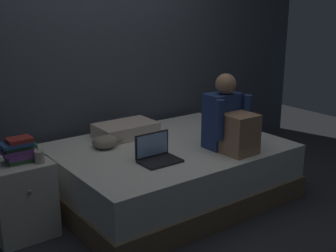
{
  "coord_description": "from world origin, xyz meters",
  "views": [
    {
      "loc": [
        -2.02,
        -2.67,
        1.75
      ],
      "look_at": [
        0.04,
        0.1,
        0.75
      ],
      "focal_mm": 46.72,
      "sensor_mm": 36.0,
      "label": 1
    }
  ],
  "objects_px": {
    "bed": "(169,171)",
    "book_stack": "(19,150)",
    "clothes_pile": "(108,140)",
    "person_sitting": "(229,122)",
    "pillow": "(126,130)",
    "mug": "(40,157)",
    "laptop": "(157,154)",
    "nightstand": "(21,198)"
  },
  "relations": [
    {
      "from": "person_sitting",
      "to": "mug",
      "type": "distance_m",
      "value": 1.58
    },
    {
      "from": "person_sitting",
      "to": "mug",
      "type": "height_order",
      "value": "person_sitting"
    },
    {
      "from": "laptop",
      "to": "person_sitting",
      "type": "bearing_deg",
      "value": -11.79
    },
    {
      "from": "laptop",
      "to": "book_stack",
      "type": "height_order",
      "value": "book_stack"
    },
    {
      "from": "bed",
      "to": "book_stack",
      "type": "xyz_separation_m",
      "value": [
        -1.29,
        0.14,
        0.43
      ]
    },
    {
      "from": "bed",
      "to": "clothes_pile",
      "type": "bearing_deg",
      "value": 145.16
    },
    {
      "from": "bed",
      "to": "clothes_pile",
      "type": "relative_size",
      "value": 6.08
    },
    {
      "from": "book_stack",
      "to": "pillow",
      "type": "bearing_deg",
      "value": 15.68
    },
    {
      "from": "laptop",
      "to": "clothes_pile",
      "type": "relative_size",
      "value": 0.97
    },
    {
      "from": "book_stack",
      "to": "clothes_pile",
      "type": "bearing_deg",
      "value": 11.74
    },
    {
      "from": "nightstand",
      "to": "mug",
      "type": "bearing_deg",
      "value": -42.69
    },
    {
      "from": "book_stack",
      "to": "mug",
      "type": "height_order",
      "value": "book_stack"
    },
    {
      "from": "bed",
      "to": "book_stack",
      "type": "distance_m",
      "value": 1.36
    },
    {
      "from": "book_stack",
      "to": "clothes_pile",
      "type": "xyz_separation_m",
      "value": [
        0.84,
        0.17,
        -0.13
      ]
    },
    {
      "from": "nightstand",
      "to": "bed",
      "type": "bearing_deg",
      "value": -6.68
    },
    {
      "from": "person_sitting",
      "to": "laptop",
      "type": "relative_size",
      "value": 2.05
    },
    {
      "from": "person_sitting",
      "to": "mug",
      "type": "relative_size",
      "value": 7.28
    },
    {
      "from": "book_stack",
      "to": "person_sitting",
      "type": "bearing_deg",
      "value": -18.38
    },
    {
      "from": "bed",
      "to": "clothes_pile",
      "type": "height_order",
      "value": "clothes_pile"
    },
    {
      "from": "bed",
      "to": "pillow",
      "type": "distance_m",
      "value": 0.58
    },
    {
      "from": "person_sitting",
      "to": "book_stack",
      "type": "bearing_deg",
      "value": 161.62
    },
    {
      "from": "clothes_pile",
      "to": "person_sitting",
      "type": "bearing_deg",
      "value": -42.13
    },
    {
      "from": "nightstand",
      "to": "book_stack",
      "type": "bearing_deg",
      "value": -44.7
    },
    {
      "from": "laptop",
      "to": "clothes_pile",
      "type": "bearing_deg",
      "value": 102.63
    },
    {
      "from": "pillow",
      "to": "book_stack",
      "type": "bearing_deg",
      "value": -164.32
    },
    {
      "from": "laptop",
      "to": "nightstand",
      "type": "bearing_deg",
      "value": 156.97
    },
    {
      "from": "person_sitting",
      "to": "laptop",
      "type": "distance_m",
      "value": 0.7
    },
    {
      "from": "mug",
      "to": "clothes_pile",
      "type": "bearing_deg",
      "value": 21.21
    },
    {
      "from": "nightstand",
      "to": "book_stack",
      "type": "relative_size",
      "value": 2.39
    },
    {
      "from": "bed",
      "to": "nightstand",
      "type": "height_order",
      "value": "nightstand"
    },
    {
      "from": "laptop",
      "to": "pillow",
      "type": "xyz_separation_m",
      "value": [
        0.14,
        0.71,
        0.01
      ]
    },
    {
      "from": "pillow",
      "to": "book_stack",
      "type": "relative_size",
      "value": 2.26
    },
    {
      "from": "person_sitting",
      "to": "nightstand",
      "type": "bearing_deg",
      "value": 161.33
    },
    {
      "from": "nightstand",
      "to": "clothes_pile",
      "type": "relative_size",
      "value": 1.8
    },
    {
      "from": "laptop",
      "to": "mug",
      "type": "bearing_deg",
      "value": 160.76
    },
    {
      "from": "nightstand",
      "to": "person_sitting",
      "type": "distance_m",
      "value": 1.79
    },
    {
      "from": "bed",
      "to": "pillow",
      "type": "relative_size",
      "value": 3.57
    },
    {
      "from": "bed",
      "to": "nightstand",
      "type": "bearing_deg",
      "value": 173.32
    },
    {
      "from": "pillow",
      "to": "book_stack",
      "type": "xyz_separation_m",
      "value": [
        -1.11,
        -0.31,
        0.11
      ]
    },
    {
      "from": "person_sitting",
      "to": "book_stack",
      "type": "height_order",
      "value": "person_sitting"
    },
    {
      "from": "person_sitting",
      "to": "book_stack",
      "type": "xyz_separation_m",
      "value": [
        -1.63,
        0.54,
        -0.07
      ]
    },
    {
      "from": "person_sitting",
      "to": "pillow",
      "type": "bearing_deg",
      "value": 121.25
    }
  ]
}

